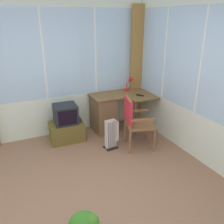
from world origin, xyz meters
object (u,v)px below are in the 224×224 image
object	(u,v)px
desk	(106,112)
tv_remote	(140,95)
wooden_armchair	(133,117)
tv_on_stand	(67,125)
desk_lamp	(131,82)
space_heater	(112,134)

from	to	relation	value
desk	tv_remote	distance (m)	0.78
tv_remote	wooden_armchair	bearing A→B (deg)	-163.47
tv_remote	tv_on_stand	size ratio (longest dim) A/B	0.21
desk	wooden_armchair	world-z (taller)	wooden_armchair
desk	desk_lamp	distance (m)	0.84
desk_lamp	wooden_armchair	xyz separation A→B (m)	(-0.46, -0.92, -0.38)
tv_remote	wooden_armchair	world-z (taller)	wooden_armchair
wooden_armchair	desk_lamp	bearing A→B (deg)	63.09
wooden_armchair	space_heater	world-z (taller)	wooden_armchair
desk	space_heater	world-z (taller)	desk
tv_on_stand	desk	bearing A→B (deg)	4.22
tv_remote	tv_on_stand	world-z (taller)	tv_remote
wooden_armchair	space_heater	bearing A→B (deg)	159.23
wooden_armchair	tv_on_stand	size ratio (longest dim) A/B	1.32
desk	tv_on_stand	xyz separation A→B (m)	(-0.86, -0.06, -0.09)
desk_lamp	tv_on_stand	size ratio (longest dim) A/B	0.44
tv_on_stand	wooden_armchair	bearing A→B (deg)	-37.52
space_heater	tv_on_stand	bearing A→B (deg)	135.75
wooden_armchair	desk	bearing A→B (deg)	100.34
desk_lamp	space_heater	world-z (taller)	desk_lamp
desk_lamp	wooden_armchair	size ratio (longest dim) A/B	0.33
desk	desk_lamp	size ratio (longest dim) A/B	3.77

